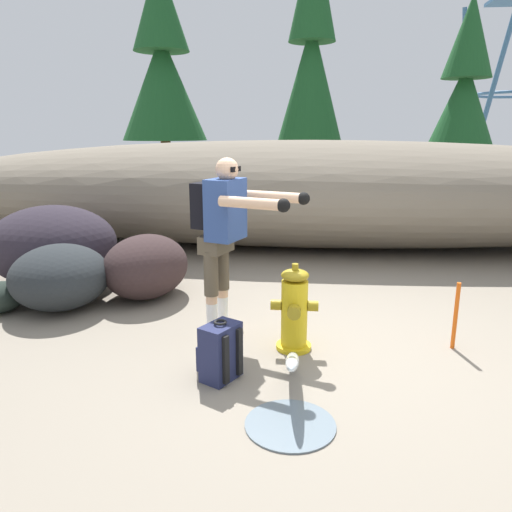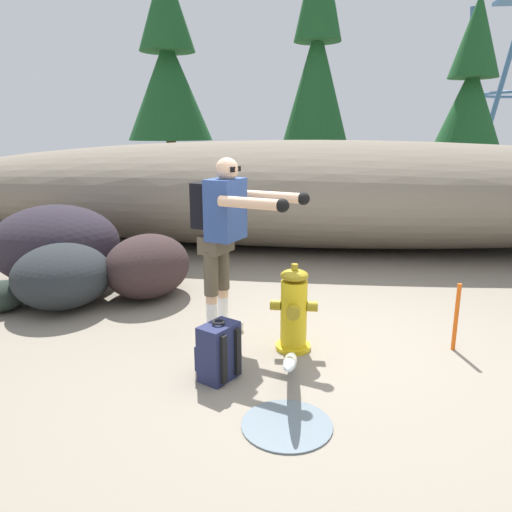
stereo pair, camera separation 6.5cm
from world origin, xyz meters
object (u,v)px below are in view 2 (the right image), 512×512
Objects in this scene: fire_hydrant at (294,311)px; boulder_small at (148,266)px; boulder_outlier at (3,296)px; survey_stake at (456,317)px; utility_worker at (225,226)px; spare_backpack at (218,352)px; boulder_large at (56,244)px; boulder_mid at (62,276)px.

fire_hydrant is 2.10m from boulder_small.
survey_stake is (4.46, -0.48, 0.14)m from boulder_outlier.
boulder_outlier is at bearing 173.86° from survey_stake.
fire_hydrant is 1.39m from survey_stake.
utility_worker is at bearing 158.79° from fire_hydrant.
boulder_small is 1.84× the size of survey_stake.
utility_worker is 3.22× the size of boulder_outlier.
boulder_outlier is at bearing 4.39° from spare_backpack.
boulder_large is 4.66m from survey_stake.
utility_worker is at bearing -8.68° from boulder_outlier.
utility_worker is 2.62m from boulder_outlier.
spare_backpack is at bearing -42.38° from boulder_large.
spare_backpack is at bearing -25.32° from boulder_outlier.
boulder_small is at bearing 143.97° from fire_hydrant.
boulder_mid is at bearing 161.83° from fire_hydrant.
boulder_small reaches higher than boulder_outlier.
boulder_mid is at bearing -59.20° from boulder_large.
fire_hydrant is 0.50× the size of boulder_large.
spare_backpack is 0.78× the size of survey_stake.
fire_hydrant is at bearing -18.17° from boulder_mid.
boulder_small is at bearing -18.20° from boulder_large.
fire_hydrant is at bearing -36.03° from boulder_small.
boulder_small reaches higher than survey_stake.
survey_stake is at bearing -6.14° from boulder_outlier.
boulder_small is (-1.70, 1.23, 0.01)m from fire_hydrant.
spare_backpack is 2.80m from boulder_outlier.
boulder_small is at bearing 157.99° from utility_worker.
boulder_small is 1.52m from boulder_outlier.
boulder_small is at bearing 24.03° from boulder_outlier.
utility_worker reaches higher than spare_backpack.
fire_hydrant is 1.52× the size of boulder_outlier.
boulder_small is at bearing -27.96° from spare_backpack.
spare_backpack is 2.07m from survey_stake.
utility_worker is at bearing -30.86° from boulder_large.
boulder_mid is (-1.96, 1.40, 0.12)m from spare_backpack.
boulder_large reaches higher than boulder_mid.
spare_backpack is at bearing -57.67° from boulder_small.
spare_backpack is 0.30× the size of boulder_large.
spare_backpack is at bearing -133.63° from fire_hydrant.
spare_backpack is 2.15m from boulder_small.
boulder_large is at bearing 160.84° from survey_stake.
utility_worker is 1.05× the size of boulder_large.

